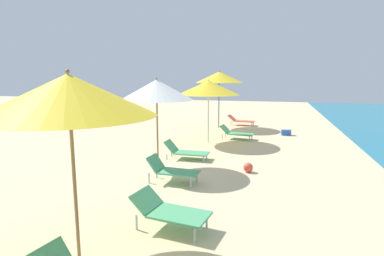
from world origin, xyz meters
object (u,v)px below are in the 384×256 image
Objects in this scene: beach_ball at (248,168)px; umbrella_farthest at (219,77)px; umbrella_third at (69,95)px; lounger_third_shoreside at (169,211)px; lounger_fourth_inland at (172,170)px; lounger_fourth_shoreside at (185,151)px; lounger_farthest_shoreside at (241,120)px; umbrella_fifth at (209,88)px; lounger_fifth_shoreside at (236,133)px; cooler_box at (286,132)px; umbrella_fourth at (157,90)px.

umbrella_farthest is at bearing 106.71° from beach_ball.
lounger_third_shoreside is (0.98, 1.25, -2.10)m from umbrella_third.
umbrella_farthest is (-0.46, 9.01, 2.35)m from lounger_fourth_inland.
lounger_fourth_shoreside is 7.86m from lounger_farthest_shoreside.
umbrella_third reaches higher than lounger_fourth_shoreside.
umbrella_farthest is (-1.24, 11.35, 2.35)m from lounger_third_shoreside.
umbrella_fifth reaches higher than lounger_farthest_shoreside.
lounger_fifth_shoreside reaches higher than lounger_farthest_shoreside.
cooler_box is at bearing 74.08° from umbrella_third.
lounger_fourth_shoreside is 1.09× the size of lounger_fourth_inland.
umbrella_fifth is 4.59m from cooler_box.
cooler_box is (3.79, 6.62, -2.17)m from umbrella_fourth.
lounger_farthest_shoreside is (0.77, 5.02, -1.98)m from umbrella_fifth.
beach_ball is at bearing 40.21° from lounger_fourth_inland.
cooler_box is at bearing -40.76° from lounger_farthest_shoreside.
cooler_box is at bearing 85.44° from lounger_third_shoreside.
umbrella_third is 6.02× the size of cooler_box.
umbrella_fourth is 9.40m from lounger_farthest_shoreside.
umbrella_farthest is at bearing 95.60° from lounger_fourth_inland.
umbrella_fourth is at bearing -100.66° from lounger_fifth_shoreside.
lounger_farthest_shoreside is at bearing 46.06° from umbrella_farthest.
umbrella_farthest is 4.50m from cooler_box.
umbrella_fifth reaches higher than beach_ball.
umbrella_farthest is 2.85m from lounger_farthest_shoreside.
lounger_fifth_shoreside is (1.18, 3.80, 0.02)m from lounger_fourth_shoreside.
lounger_farthest_shoreside is 3.43m from cooler_box.
lounger_fourth_inland is at bearing -82.63° from lounger_fourth_shoreside.
lounger_fourth_inland is 0.88× the size of lounger_fifth_shoreside.
cooler_box is 6.37m from beach_ball.
umbrella_fifth is at bearing 118.35° from beach_ball.
lounger_farthest_shoreside is at bearing 101.12° from lounger_fifth_shoreside.
umbrella_fourth reaches higher than umbrella_fifth.
umbrella_fourth is at bearing -119.80° from cooler_box.
umbrella_farthest is (-0.26, 12.59, 0.25)m from umbrella_third.
lounger_fourth_shoreside is at bearing 69.42° from umbrella_fourth.
lounger_third_shoreside is at bearing -65.11° from umbrella_fourth.
lounger_third_shoreside is 4.22m from umbrella_fourth.
umbrella_third is at bearing -88.84° from umbrella_farthest.
lounger_third_shoreside is at bearing -82.75° from umbrella_fifth.
lounger_fifth_shoreside is at bearing 97.42° from lounger_third_shoreside.
umbrella_fifth is 2.45m from lounger_fifth_shoreside.
lounger_farthest_shoreside is (-0.18, 12.45, -0.06)m from lounger_third_shoreside.
lounger_fourth_shoreside is 0.97× the size of lounger_fifth_shoreside.
cooler_box is (2.22, 10.00, -0.19)m from lounger_third_shoreside.
umbrella_fifth is at bearing -93.86° from lounger_farthest_shoreside.
lounger_third_shoreside is 2.46m from lounger_fourth_inland.
umbrella_third is at bearing -88.88° from lounger_fifth_shoreside.
umbrella_farthest is (-1.32, 2.91, 2.40)m from lounger_fifth_shoreside.
lounger_third_shoreside is 0.99× the size of lounger_fourth_shoreside.
umbrella_third is 4.15m from lounger_fourth_inland.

